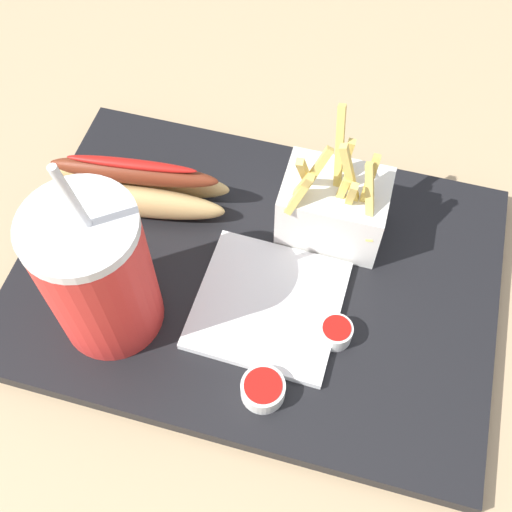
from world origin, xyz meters
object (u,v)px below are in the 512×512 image
(ketchup_cup_1, at_px, (263,389))
(fries_basket, at_px, (333,207))
(hot_dog_1, at_px, (137,187))
(napkin_stack, at_px, (268,305))
(ketchup_cup_2, at_px, (336,332))
(soda_cup, at_px, (97,274))

(ketchup_cup_1, bearing_deg, fries_basket, 83.63)
(ketchup_cup_1, bearing_deg, hot_dog_1, 136.64)
(ketchup_cup_1, relative_size, napkin_stack, 0.29)
(ketchup_cup_2, bearing_deg, fries_basket, 104.08)
(soda_cup, distance_m, ketchup_cup_1, 0.18)
(fries_basket, relative_size, ketchup_cup_1, 3.75)
(napkin_stack, bearing_deg, fries_basket, 69.67)
(ketchup_cup_1, distance_m, napkin_stack, 0.09)
(fries_basket, bearing_deg, napkin_stack, -110.33)
(ketchup_cup_1, xyz_separation_m, napkin_stack, (-0.02, 0.09, -0.01))
(soda_cup, bearing_deg, ketchup_cup_1, -13.54)
(ketchup_cup_1, bearing_deg, ketchup_cup_2, 54.29)
(soda_cup, distance_m, ketchup_cup_2, 0.22)
(ketchup_cup_1, height_order, napkin_stack, ketchup_cup_1)
(ketchup_cup_1, height_order, ketchup_cup_2, same)
(fries_basket, distance_m, ketchup_cup_1, 0.19)
(ketchup_cup_2, relative_size, napkin_stack, 0.23)
(hot_dog_1, xyz_separation_m, napkin_stack, (0.16, -0.09, -0.02))
(fries_basket, bearing_deg, soda_cup, -139.72)
(soda_cup, xyz_separation_m, ketchup_cup_1, (0.16, -0.04, -0.07))
(ketchup_cup_1, bearing_deg, napkin_stack, 101.67)
(ketchup_cup_1, relative_size, ketchup_cup_2, 1.28)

